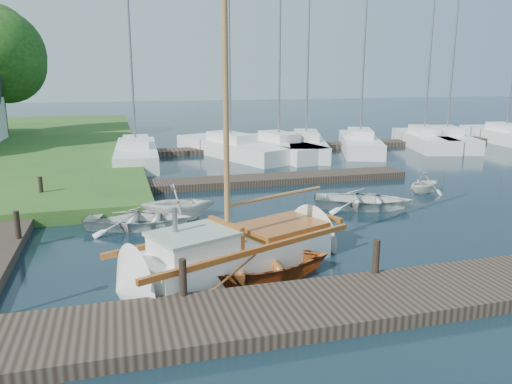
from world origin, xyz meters
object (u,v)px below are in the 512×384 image
object	(u,v)px
mooring_post_5	(41,187)
tender_b	(178,200)
marina_boat_2	(279,146)
marina_boat_5	(424,139)
mooring_post_4	(17,225)
tender_c	(363,198)
sailboat	(240,253)
marina_boat_4	(360,142)
mooring_post_2	(376,256)
marina_boat_7	(506,135)
marina_boat_0	(136,152)
marina_boat_1	(231,147)
mooring_post_1	(183,277)
marina_boat_6	(446,139)
tender_d	(425,181)
tender_a	(139,216)
marina_boat_3	(306,144)
dinghy	(248,259)

from	to	relation	value
mooring_post_5	tender_b	bearing A→B (deg)	-33.96
marina_boat_2	marina_boat_5	bearing A→B (deg)	-96.42
mooring_post_4	tender_c	size ratio (longest dim) A/B	0.22
sailboat	marina_boat_4	bearing A→B (deg)	32.02
marina_boat_2	marina_boat_4	size ratio (longest dim) A/B	1.12
mooring_post_2	marina_boat_7	xyz separation A→B (m)	(21.23, 19.66, -0.12)
marina_boat_0	marina_boat_1	size ratio (longest dim) A/B	0.97
mooring_post_1	marina_boat_6	distance (m)	27.90
tender_b	mooring_post_5	bearing A→B (deg)	61.11
mooring_post_2	sailboat	world-z (taller)	sailboat
tender_d	marina_boat_2	bearing A→B (deg)	-8.01
marina_boat_2	marina_boat_0	bearing A→B (deg)	81.15
tender_a	tender_b	xyz separation A→B (m)	(1.36, 0.63, 0.30)
tender_d	marina_boat_3	size ratio (longest dim) A/B	0.16
marina_boat_1	marina_boat_5	world-z (taller)	marina_boat_5
marina_boat_2	marina_boat_6	bearing A→B (deg)	-99.36
marina_boat_5	mooring_post_1	bearing A→B (deg)	151.44
tender_c	marina_boat_0	xyz separation A→B (m)	(-7.63, 12.35, 0.19)
tender_b	marina_boat_4	size ratio (longest dim) A/B	0.24
marina_boat_7	marina_boat_4	bearing A→B (deg)	100.60
marina_boat_3	marina_boat_5	size ratio (longest dim) A/B	1.07
tender_a	marina_boat_3	distance (m)	16.86
sailboat	marina_boat_1	size ratio (longest dim) A/B	0.92
marina_boat_1	marina_boat_3	distance (m)	4.75
mooring_post_1	marina_boat_2	world-z (taller)	marina_boat_2
sailboat	marina_boat_2	bearing A→B (deg)	46.00
tender_d	marina_boat_0	xyz separation A→B (m)	(-11.28, 10.85, 0.07)
tender_d	marina_boat_1	world-z (taller)	marina_boat_1
marina_boat_0	marina_boat_5	distance (m)	19.10
marina_boat_1	marina_boat_2	world-z (taller)	marina_boat_2
tender_d	marina_boat_6	size ratio (longest dim) A/B	0.17
mooring_post_2	marina_boat_4	xyz separation A→B (m)	(9.46, 19.18, -0.14)
mooring_post_5	sailboat	bearing A→B (deg)	-54.55
marina_boat_0	marina_boat_4	bearing A→B (deg)	-85.48
mooring_post_1	marina_boat_7	size ratio (longest dim) A/B	0.07
mooring_post_2	marina_boat_3	bearing A→B (deg)	73.32
marina_boat_4	marina_boat_5	bearing A→B (deg)	-63.34
mooring_post_1	marina_boat_1	size ratio (longest dim) A/B	0.08
tender_b	marina_boat_5	size ratio (longest dim) A/B	0.23
sailboat	marina_boat_7	distance (m)	29.83
sailboat	marina_boat_4	size ratio (longest dim) A/B	0.95
dinghy	tender_c	bearing A→B (deg)	-45.10
dinghy	marina_boat_0	world-z (taller)	marina_boat_0
marina_boat_7	marina_boat_0	bearing A→B (deg)	100.31
marina_boat_5	marina_boat_6	world-z (taller)	marina_boat_6
mooring_post_5	marina_boat_1	distance (m)	13.36
mooring_post_2	mooring_post_4	xyz separation A→B (m)	(-8.50, 5.00, 0.00)
marina_boat_3	marina_boat_1	bearing A→B (deg)	103.86
tender_d	marina_boat_4	world-z (taller)	marina_boat_4
marina_boat_2	marina_boat_3	xyz separation A→B (m)	(1.84, 0.16, -0.00)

